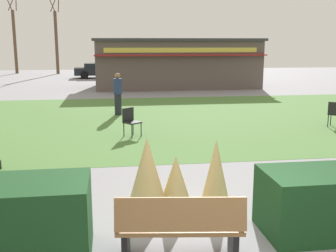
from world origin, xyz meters
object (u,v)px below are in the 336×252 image
object	(u,v)px
person_strolling	(118,94)
parked_car_west_slot	(100,70)
parked_car_center_slot	(162,69)
cafe_chair_west	(335,112)
cafe_chair_east	(130,120)
park_bench	(180,227)
food_kiosk	(176,63)
tree_left_bg	(15,40)
tree_right_bg	(56,41)

from	to	relation	value
person_strolling	parked_car_west_slot	distance (m)	17.83
person_strolling	parked_car_center_slot	distance (m)	18.24
cafe_chair_west	cafe_chair_east	size ratio (longest dim) A/B	1.00
cafe_chair_west	person_strolling	distance (m)	8.15
park_bench	parked_car_west_slot	world-z (taller)	parked_car_west_slot
park_bench	parked_car_center_slot	world-z (taller)	parked_car_center_slot
cafe_chair_west	person_strolling	world-z (taller)	person_strolling
cafe_chair_east	food_kiosk	bearing A→B (deg)	75.25
cafe_chair_west	tree_left_bg	distance (m)	31.87
parked_car_center_slot	tree_left_bg	size ratio (longest dim) A/B	0.62
cafe_chair_west	tree_right_bg	bearing A→B (deg)	115.30
tree_right_bg	food_kiosk	bearing A→B (deg)	-54.30
person_strolling	park_bench	bearing A→B (deg)	123.96
parked_car_center_slot	tree_left_bg	bearing A→B (deg)	155.26
cafe_chair_west	parked_car_center_slot	distance (m)	21.58
park_bench	cafe_chair_east	world-z (taller)	park_bench
parked_car_center_slot	tree_right_bg	distance (m)	10.55
food_kiosk	person_strolling	bearing A→B (deg)	-111.54
person_strolling	food_kiosk	bearing A→B (deg)	-80.45
food_kiosk	cafe_chair_west	world-z (taller)	food_kiosk
cafe_chair_east	tree_right_bg	distance (m)	27.23
tree_left_bg	food_kiosk	bearing A→B (deg)	-46.57
food_kiosk	person_strolling	size ratio (longest dim) A/B	6.24
parked_car_center_slot	parked_car_west_slot	bearing A→B (deg)	180.00
cafe_chair_west	tree_left_bg	xyz separation A→B (m)	(-16.27, 27.28, 2.51)
tree_left_bg	tree_right_bg	size ratio (longest dim) A/B	1.02
person_strolling	parked_car_west_slot	world-z (taller)	person_strolling
park_bench	cafe_chair_east	bearing A→B (deg)	92.09
park_bench	food_kiosk	distance (m)	21.86
person_strolling	parked_car_west_slot	bearing A→B (deg)	-55.49
food_kiosk	cafe_chair_west	distance (m)	14.08
cafe_chair_west	person_strolling	size ratio (longest dim) A/B	0.53
park_bench	food_kiosk	xyz separation A→B (m)	(3.41, 21.57, 1.08)
parked_car_center_slot	tree_right_bg	bearing A→B (deg)	151.63
parked_car_west_slot	parked_car_center_slot	distance (m)	5.07
tree_left_bg	tree_right_bg	distance (m)	4.02
parked_car_center_slot	tree_right_bg	world-z (taller)	tree_right_bg
cafe_chair_east	tree_right_bg	xyz separation A→B (m)	(-5.35, 26.59, 2.44)
food_kiosk	parked_car_center_slot	size ratio (longest dim) A/B	2.48
cafe_chair_west	tree_left_bg	world-z (taller)	tree_left_bg
parked_car_center_slot	tree_left_bg	xyz separation A→B (m)	(-12.93, 5.96, 2.40)
tree_left_bg	parked_car_west_slot	bearing A→B (deg)	-37.15
tree_right_bg	parked_car_west_slot	bearing A→B (deg)	-50.82
food_kiosk	cafe_chair_east	xyz separation A→B (m)	(-3.69, -14.01, -1.04)
park_bench	cafe_chair_west	distance (m)	10.42
parked_car_west_slot	tree_right_bg	distance (m)	6.72
cafe_chair_west	tree_right_bg	xyz separation A→B (m)	(-12.39, 26.21, 2.44)
park_bench	cafe_chair_west	xyz separation A→B (m)	(6.76, 7.93, 0.05)
food_kiosk	cafe_chair_west	bearing A→B (deg)	-76.18
person_strolling	tree_right_bg	world-z (taller)	tree_right_bg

